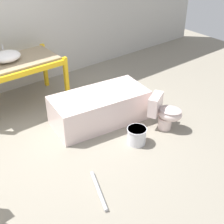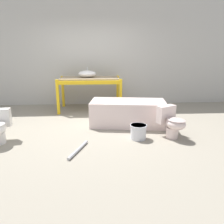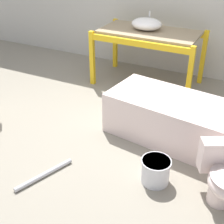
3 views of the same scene
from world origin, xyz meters
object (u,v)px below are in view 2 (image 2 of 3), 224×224
object	(u,v)px
bathtub_main	(128,111)
sink_basin	(87,74)
toilet_far	(172,122)
bucket_white	(138,131)

from	to	relation	value
bathtub_main	sink_basin	bearing A→B (deg)	131.85
toilet_far	bucket_white	bearing A→B (deg)	154.81
toilet_far	bathtub_main	bearing A→B (deg)	103.40
sink_basin	bucket_white	distance (m)	2.59
bucket_white	toilet_far	bearing A→B (deg)	2.56
bathtub_main	bucket_white	distance (m)	0.87
sink_basin	toilet_far	distance (m)	2.83
sink_basin	bucket_white	xyz separation A→B (m)	(1.02, -2.23, -0.84)
bathtub_main	bucket_white	size ratio (longest dim) A/B	5.51
sink_basin	bathtub_main	bearing A→B (deg)	-56.00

